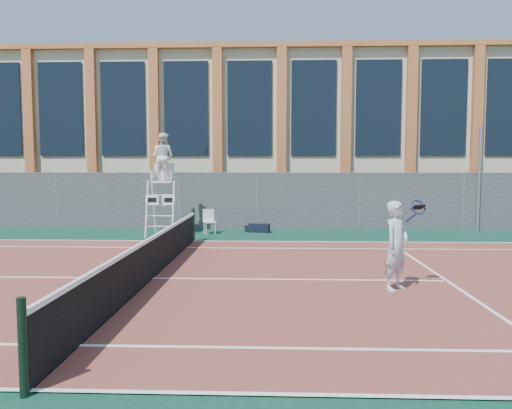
{
  "coord_description": "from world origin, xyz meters",
  "views": [
    {
      "loc": [
        2.69,
        -10.7,
        2.49
      ],
      "look_at": [
        2.18,
        3.0,
        1.43
      ],
      "focal_mm": 35.0,
      "sensor_mm": 36.0,
      "label": 1
    }
  ],
  "objects_px": {
    "steel_pole": "(479,179)",
    "tennis_player": "(397,245)",
    "umpire_chair": "(163,160)",
    "plastic_chair": "(209,219)"
  },
  "relations": [
    {
      "from": "steel_pole",
      "to": "tennis_player",
      "type": "height_order",
      "value": "steel_pole"
    },
    {
      "from": "umpire_chair",
      "to": "plastic_chair",
      "type": "bearing_deg",
      "value": 13.13
    },
    {
      "from": "plastic_chair",
      "to": "tennis_player",
      "type": "distance_m",
      "value": 9.56
    },
    {
      "from": "umpire_chair",
      "to": "plastic_chair",
      "type": "height_order",
      "value": "umpire_chair"
    },
    {
      "from": "steel_pole",
      "to": "tennis_player",
      "type": "bearing_deg",
      "value": -119.59
    },
    {
      "from": "umpire_chair",
      "to": "steel_pole",
      "type": "bearing_deg",
      "value": 7.94
    },
    {
      "from": "steel_pole",
      "to": "plastic_chair",
      "type": "xyz_separation_m",
      "value": [
        -10.23,
        -1.28,
        -1.46
      ]
    },
    {
      "from": "tennis_player",
      "to": "umpire_chair",
      "type": "bearing_deg",
      "value": 129.22
    },
    {
      "from": "steel_pole",
      "to": "umpire_chair",
      "type": "height_order",
      "value": "steel_pole"
    },
    {
      "from": "umpire_chair",
      "to": "plastic_chair",
      "type": "relative_size",
      "value": 4.11
    }
  ]
}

